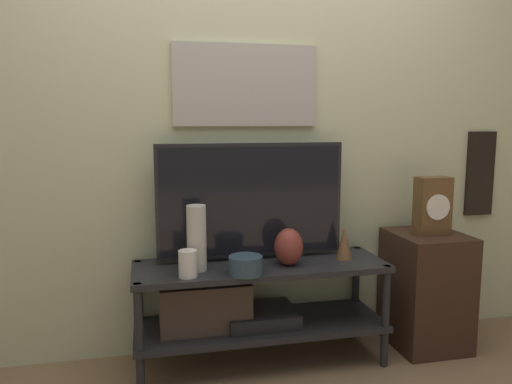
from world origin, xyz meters
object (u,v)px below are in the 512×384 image
television (251,200)px  mantel_clock (433,206)px  vase_wide_bowl (246,265)px  vase_urn_stoneware (289,247)px  vase_tall_ceramic (197,238)px  candle_jar (188,264)px  vase_slim_bronze (344,243)px

television → mantel_clock: size_ratio=3.12×
vase_wide_bowl → vase_urn_stoneware: bearing=22.2°
vase_urn_stoneware → vase_tall_ceramic: size_ratio=0.59×
vase_urn_stoneware → mantel_clock: mantel_clock is taller
candle_jar → vase_wide_bowl: bearing=-4.3°
mantel_clock → vase_tall_ceramic: bearing=-178.4°
vase_tall_ceramic → mantel_clock: mantel_clock is taller
vase_tall_ceramic → vase_wide_bowl: (0.22, -0.11, -0.12)m
vase_tall_ceramic → vase_urn_stoneware: bearing=-1.8°
vase_urn_stoneware → vase_tall_ceramic: bearing=178.2°
candle_jar → vase_tall_ceramic: bearing=60.8°
vase_slim_bronze → vase_wide_bowl: size_ratio=1.07×
television → vase_tall_ceramic: television is taller
vase_slim_bronze → television: bearing=167.8°
vase_tall_ceramic → vase_wide_bowl: size_ratio=2.00×
vase_slim_bronze → vase_tall_ceramic: (-0.77, -0.03, 0.07)m
vase_urn_stoneware → vase_wide_bowl: 0.26m
television → mantel_clock: (0.98, -0.10, -0.05)m
vase_wide_bowl → candle_jar: size_ratio=1.26×
television → vase_tall_ceramic: 0.36m
candle_jar → mantel_clock: (1.33, 0.13, 0.20)m
vase_wide_bowl → candle_jar: bearing=175.7°
television → vase_urn_stoneware: size_ratio=5.17×
vase_urn_stoneware → candle_jar: vase_urn_stoneware is taller
television → candle_jar: television is taller
vase_wide_bowl → television: bearing=72.0°
candle_jar → television: bearing=33.3°
vase_urn_stoneware → vase_slim_bronze: size_ratio=1.09×
television → vase_slim_bronze: size_ratio=5.66×
vase_tall_ceramic → mantel_clock: 1.28m
mantel_clock → television: bearing=174.1°
television → vase_urn_stoneware: television is taller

